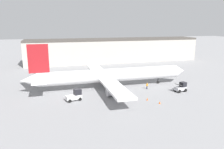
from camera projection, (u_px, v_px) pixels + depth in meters
name	position (u px, v px, depth m)	size (l,w,h in m)	color
ground_plane	(112.00, 87.00, 57.28)	(400.00, 400.00, 0.00)	gray
terminal_building	(114.00, 50.00, 94.47)	(73.62, 10.77, 10.08)	#ADA89E
airplane	(108.00, 76.00, 56.27)	(43.52, 34.79, 11.68)	silver
ground_crew_worker	(147.00, 86.00, 55.38)	(0.37, 0.37, 1.68)	#1E2338
baggage_tug	(75.00, 95.00, 47.15)	(3.61, 2.50, 2.46)	silver
belt_loader_truck	(181.00, 87.00, 53.36)	(3.16, 2.33, 2.30)	#B2B2B7
safety_cone_near	(160.00, 102.00, 45.32)	(0.36, 0.36, 0.55)	#EF590F
safety_cone_far	(147.00, 99.00, 47.38)	(0.36, 0.36, 0.55)	#EF590F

